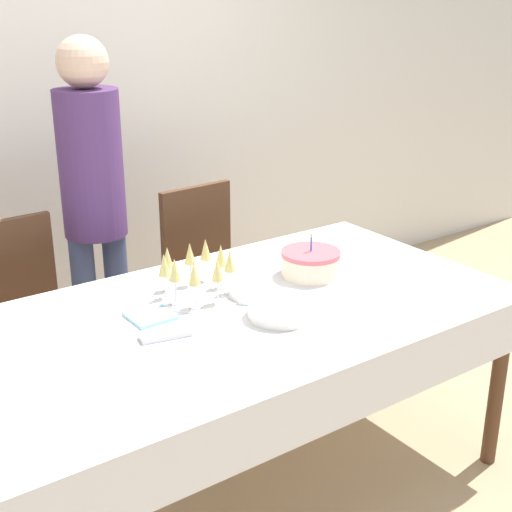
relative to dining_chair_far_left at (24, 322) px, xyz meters
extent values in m
plane|color=tan|center=(0.47, -0.87, -0.52)|extent=(12.00, 12.00, 0.00)
cube|color=silver|center=(0.47, 0.73, 0.83)|extent=(8.00, 0.05, 2.70)
cube|color=white|center=(0.47, -0.87, 0.24)|extent=(2.08, 1.06, 0.03)
cube|color=white|center=(0.47, -0.87, 0.15)|extent=(2.11, 1.09, 0.21)
cylinder|color=#51331E|center=(1.45, -1.34, -0.15)|extent=(0.06, 0.06, 0.74)
cylinder|color=#51331E|center=(1.45, -0.39, -0.15)|extent=(0.06, 0.06, 0.74)
cube|color=#51331E|center=(0.00, -0.08, -0.09)|extent=(0.44, 0.44, 0.04)
cube|color=#51331E|center=(0.00, 0.11, 0.18)|extent=(0.40, 0.05, 0.50)
cylinder|color=#51331E|center=(0.19, -0.26, -0.31)|extent=(0.04, 0.04, 0.41)
cylinder|color=#51331E|center=(-0.17, -0.27, -0.31)|extent=(0.04, 0.04, 0.41)
cylinder|color=#51331E|center=(0.18, 0.10, -0.31)|extent=(0.04, 0.04, 0.41)
cube|color=#51331E|center=(0.94, -0.08, -0.09)|extent=(0.45, 0.45, 0.04)
cube|color=#51331E|center=(0.93, 0.11, 0.18)|extent=(0.40, 0.06, 0.50)
cylinder|color=#51331E|center=(1.13, -0.25, -0.31)|extent=(0.04, 0.04, 0.41)
cylinder|color=#51331E|center=(0.77, -0.28, -0.31)|extent=(0.04, 0.04, 0.41)
cylinder|color=#51331E|center=(1.11, 0.11, -0.31)|extent=(0.04, 0.04, 0.41)
cylinder|color=#51331E|center=(0.75, 0.08, -0.31)|extent=(0.04, 0.04, 0.41)
cylinder|color=beige|center=(0.94, -0.77, 0.29)|extent=(0.23, 0.23, 0.09)
cylinder|color=#D15B66|center=(0.94, -0.77, 0.35)|extent=(0.24, 0.24, 0.02)
cylinder|color=#3F72D8|center=(0.94, -0.77, 0.38)|extent=(0.01, 0.01, 0.06)
sphere|color=#F9CC4C|center=(0.94, -0.77, 0.42)|extent=(0.01, 0.01, 0.01)
cylinder|color=silver|center=(0.47, -0.67, 0.25)|extent=(0.34, 0.34, 0.01)
cylinder|color=silver|center=(0.57, -0.68, 0.26)|extent=(0.05, 0.05, 0.00)
cylinder|color=silver|center=(0.57, -0.68, 0.30)|extent=(0.01, 0.01, 0.08)
cone|color=#E0CC72|center=(0.57, -0.68, 0.39)|extent=(0.04, 0.04, 0.08)
cylinder|color=silver|center=(0.56, -0.58, 0.26)|extent=(0.05, 0.05, 0.00)
cylinder|color=silver|center=(0.56, -0.58, 0.30)|extent=(0.01, 0.01, 0.08)
cone|color=#E0CC72|center=(0.56, -0.58, 0.39)|extent=(0.04, 0.04, 0.08)
cylinder|color=silver|center=(0.49, -0.59, 0.26)|extent=(0.05, 0.05, 0.00)
cylinder|color=silver|center=(0.49, -0.59, 0.30)|extent=(0.01, 0.01, 0.08)
cone|color=#E0CC72|center=(0.49, -0.59, 0.39)|extent=(0.04, 0.04, 0.08)
cylinder|color=silver|center=(0.40, -0.58, 0.26)|extent=(0.05, 0.05, 0.00)
cylinder|color=silver|center=(0.40, -0.58, 0.30)|extent=(0.01, 0.01, 0.08)
cone|color=#E0CC72|center=(0.40, -0.58, 0.39)|extent=(0.04, 0.04, 0.08)
cylinder|color=silver|center=(0.35, -0.64, 0.26)|extent=(0.05, 0.05, 0.00)
cylinder|color=silver|center=(0.35, -0.64, 0.30)|extent=(0.01, 0.01, 0.08)
cone|color=#E0CC72|center=(0.35, -0.64, 0.39)|extent=(0.04, 0.04, 0.08)
cylinder|color=silver|center=(0.36, -0.70, 0.26)|extent=(0.05, 0.05, 0.00)
cylinder|color=silver|center=(0.36, -0.70, 0.30)|extent=(0.01, 0.01, 0.08)
cone|color=#E0CC72|center=(0.36, -0.70, 0.39)|extent=(0.04, 0.04, 0.08)
cylinder|color=silver|center=(0.40, -0.77, 0.26)|extent=(0.05, 0.05, 0.00)
cylinder|color=silver|center=(0.40, -0.77, 0.30)|extent=(0.01, 0.01, 0.08)
cone|color=#E0CC72|center=(0.40, -0.77, 0.39)|extent=(0.04, 0.04, 0.08)
cylinder|color=silver|center=(0.48, -0.79, 0.26)|extent=(0.05, 0.05, 0.00)
cylinder|color=silver|center=(0.48, -0.79, 0.30)|extent=(0.01, 0.01, 0.08)
cone|color=#E0CC72|center=(0.48, -0.79, 0.39)|extent=(0.04, 0.04, 0.08)
cylinder|color=silver|center=(0.57, -0.74, 0.26)|extent=(0.05, 0.05, 0.00)
cylinder|color=silver|center=(0.57, -0.74, 0.30)|extent=(0.01, 0.01, 0.08)
cone|color=#E0CC72|center=(0.57, -0.74, 0.39)|extent=(0.04, 0.04, 0.08)
cylinder|color=silver|center=(0.61, -1.01, 0.25)|extent=(0.23, 0.23, 0.01)
cylinder|color=silver|center=(0.61, -1.01, 0.26)|extent=(0.23, 0.23, 0.01)
cylinder|color=silver|center=(0.61, -1.01, 0.27)|extent=(0.23, 0.23, 0.01)
cylinder|color=silver|center=(0.61, -1.01, 0.27)|extent=(0.23, 0.23, 0.01)
cylinder|color=silver|center=(0.61, -1.01, 0.28)|extent=(0.23, 0.23, 0.01)
cylinder|color=silver|center=(0.61, -1.01, 0.29)|extent=(0.23, 0.23, 0.01)
cylinder|color=silver|center=(0.61, -1.01, 0.30)|extent=(0.23, 0.23, 0.01)
cylinder|color=silver|center=(0.61, -1.01, 0.30)|extent=(0.23, 0.23, 0.01)
cylinder|color=silver|center=(0.61, -1.01, 0.31)|extent=(0.23, 0.23, 0.01)
cylinder|color=white|center=(0.62, -0.80, 0.25)|extent=(0.17, 0.17, 0.01)
cylinder|color=white|center=(0.62, -0.80, 0.26)|extent=(0.17, 0.17, 0.01)
cylinder|color=white|center=(0.62, -0.80, 0.27)|extent=(0.17, 0.17, 0.01)
cylinder|color=white|center=(0.62, -0.80, 0.27)|extent=(0.17, 0.17, 0.01)
cylinder|color=white|center=(0.62, -0.80, 0.28)|extent=(0.17, 0.17, 0.01)
cube|color=silver|center=(0.89, -0.95, 0.25)|extent=(0.29, 0.13, 0.00)
cube|color=silver|center=(0.20, -0.91, 0.26)|extent=(0.18, 0.09, 0.02)
cube|color=#8CC6E0|center=(0.23, -0.75, 0.26)|extent=(0.15, 0.15, 0.01)
cylinder|color=#3F4C72|center=(0.32, 0.09, -0.11)|extent=(0.11, 0.11, 0.81)
cylinder|color=#3F4C72|center=(0.48, 0.09, -0.11)|extent=(0.11, 0.11, 0.81)
cylinder|color=#4C2D60|center=(0.40, 0.09, 0.62)|extent=(0.28, 0.28, 0.64)
sphere|color=#D8B293|center=(0.40, 0.09, 1.05)|extent=(0.22, 0.22, 0.22)
camera|label=1|loc=(-0.78, -2.81, 1.33)|focal=50.00mm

